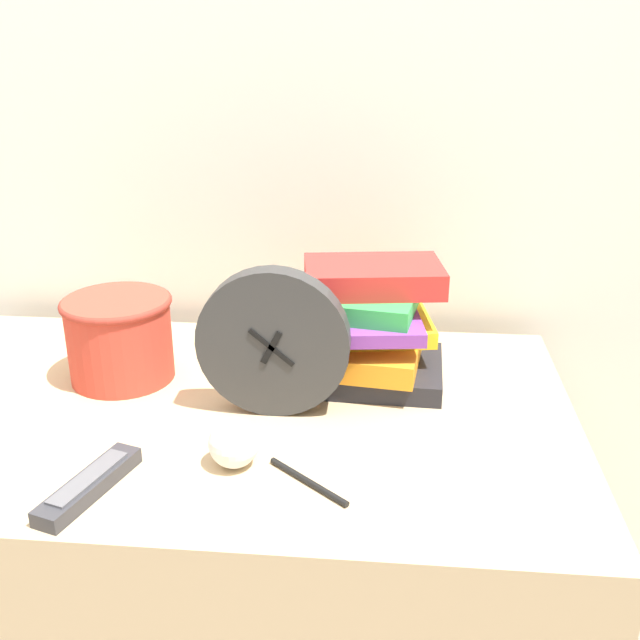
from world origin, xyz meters
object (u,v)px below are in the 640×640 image
object	(u,v)px
book_stack	(362,327)
crumpled_paper_ball	(234,443)
desk_clock	(273,343)
basket	(120,335)
tv_remote	(89,485)
pen	(308,481)

from	to	relation	value
book_stack	crumpled_paper_ball	world-z (taller)	book_stack
desk_clock	basket	xyz separation A→B (m)	(-0.25, 0.09, -0.04)
desk_clock	basket	distance (m)	0.27
tv_remote	pen	world-z (taller)	tv_remote
tv_remote	pen	bearing A→B (deg)	9.10
desk_clock	crumpled_paper_ball	world-z (taller)	desk_clock
book_stack	crumpled_paper_ball	distance (m)	0.31
desk_clock	book_stack	xyz separation A→B (m)	(0.12, 0.12, -0.02)
basket	crumpled_paper_ball	distance (m)	0.32
crumpled_paper_ball	pen	world-z (taller)	crumpled_paper_ball
desk_clock	crumpled_paper_ball	distance (m)	0.16
book_stack	tv_remote	world-z (taller)	book_stack
crumpled_paper_ball	tv_remote	bearing A→B (deg)	-155.03
basket	book_stack	bearing A→B (deg)	5.73
basket	pen	world-z (taller)	basket
tv_remote	crumpled_paper_ball	xyz separation A→B (m)	(0.16, 0.07, 0.02)
book_stack	pen	size ratio (longest dim) A/B	2.45
basket	crumpled_paper_ball	bearing A→B (deg)	-45.68
desk_clock	basket	world-z (taller)	desk_clock
book_stack	desk_clock	bearing A→B (deg)	-133.96
desk_clock	tv_remote	size ratio (longest dim) A/B	1.31
tv_remote	pen	xyz separation A→B (m)	(0.26, 0.04, -0.01)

